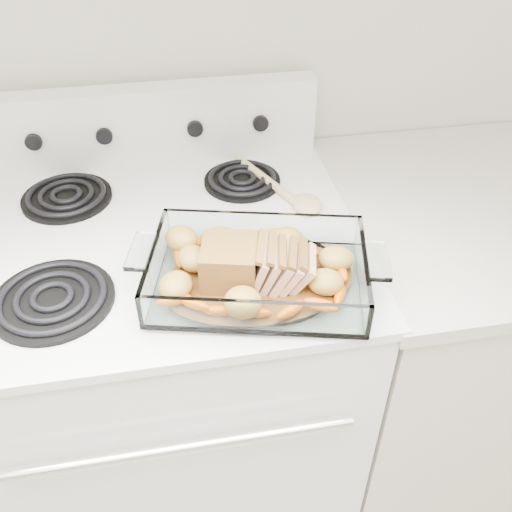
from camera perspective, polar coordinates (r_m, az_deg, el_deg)
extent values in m
cube|color=white|center=(1.48, -7.56, -12.66)|extent=(0.76, 0.65, 0.92)
cube|color=black|center=(1.31, -6.38, -23.73)|extent=(0.65, 0.02, 0.55)
cylinder|color=silver|center=(1.04, -7.36, -18.48)|extent=(0.61, 0.02, 0.02)
cube|color=white|center=(1.15, -9.50, 1.74)|extent=(0.78, 0.67, 0.02)
cube|color=white|center=(1.35, -10.59, 12.73)|extent=(0.76, 0.06, 0.18)
cylinder|color=black|center=(1.04, -19.64, -4.20)|extent=(0.21, 0.21, 0.01)
cylinder|color=black|center=(1.03, 1.44, -1.85)|extent=(0.25, 0.25, 0.01)
cylinder|color=black|center=(1.29, -18.38, 5.54)|extent=(0.19, 0.19, 0.01)
cylinder|color=black|center=(1.28, -1.39, 7.50)|extent=(0.17, 0.17, 0.01)
cylinder|color=black|center=(1.35, -21.34, 10.65)|extent=(0.04, 0.02, 0.04)
cylinder|color=black|center=(1.33, -14.93, 11.58)|extent=(0.04, 0.02, 0.04)
cylinder|color=black|center=(1.32, -6.13, 12.62)|extent=(0.04, 0.02, 0.04)
cylinder|color=black|center=(1.34, 0.43, 13.20)|extent=(0.04, 0.02, 0.04)
cube|color=beige|center=(1.62, 16.96, -9.13)|extent=(0.55, 0.65, 0.90)
cube|color=silver|center=(1.32, 20.73, 4.44)|extent=(0.58, 0.68, 0.03)
cube|color=white|center=(1.00, 0.20, -2.67)|extent=(0.37, 0.24, 0.01)
cube|color=white|center=(0.89, 1.56, -5.93)|extent=(0.37, 0.01, 0.06)
cube|color=white|center=(1.06, -0.92, 2.89)|extent=(0.37, 0.01, 0.06)
cube|color=white|center=(0.97, -10.28, -2.34)|extent=(0.01, 0.24, 0.06)
cube|color=white|center=(1.02, 10.18, 0.05)|extent=(0.01, 0.24, 0.06)
cylinder|color=#542F11|center=(0.99, 0.20, -2.41)|extent=(0.21, 0.21, 0.00)
cube|color=brown|center=(0.97, -2.66, -1.17)|extent=(0.09, 0.09, 0.08)
cube|color=#DDB08D|center=(0.97, 0.47, -0.90)|extent=(0.03, 0.09, 0.07)
cube|color=#DDB08D|center=(0.98, 1.50, -0.84)|extent=(0.04, 0.09, 0.07)
cube|color=#DDB08D|center=(0.98, 2.52, -0.78)|extent=(0.04, 0.09, 0.06)
cube|color=#DDB08D|center=(0.98, 3.53, -0.72)|extent=(0.04, 0.08, 0.06)
cube|color=#DDB08D|center=(0.99, 4.53, -0.66)|extent=(0.04, 0.08, 0.06)
ellipsoid|color=#C74400|center=(0.93, -7.45, -6.10)|extent=(0.06, 0.02, 0.02)
ellipsoid|color=#C74400|center=(0.96, 7.43, -4.23)|extent=(0.06, 0.02, 0.02)
ellipsoid|color=#C74400|center=(1.03, 8.11, -0.41)|extent=(0.06, 0.02, 0.02)
ellipsoid|color=#C74400|center=(1.01, -8.50, -1.61)|extent=(0.06, 0.02, 0.02)
ellipsoid|color=olive|center=(1.03, -8.69, 0.18)|extent=(0.06, 0.05, 0.04)
ellipsoid|color=olive|center=(1.05, 0.44, 1.55)|extent=(0.06, 0.05, 0.04)
ellipsoid|color=olive|center=(0.99, 7.18, -1.48)|extent=(0.06, 0.05, 0.04)
cylinder|color=tan|center=(1.28, 0.87, 7.76)|extent=(0.11, 0.21, 0.02)
ellipsoid|color=tan|center=(1.20, 5.12, 5.21)|extent=(0.06, 0.08, 0.02)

